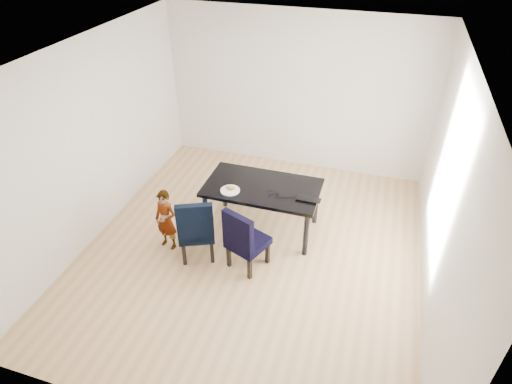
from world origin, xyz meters
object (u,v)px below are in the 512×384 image
(chair_left, at_px, (196,226))
(child, at_px, (166,220))
(plate, at_px, (230,190))
(chair_right, at_px, (248,237))
(laptop, at_px, (309,197))
(dining_table, at_px, (262,208))

(chair_left, xyz_separation_m, child, (-0.46, 0.02, -0.03))
(chair_left, xyz_separation_m, plate, (0.29, 0.54, 0.27))
(chair_right, distance_m, plate, 0.75)
(child, xyz_separation_m, laptop, (1.82, 0.66, 0.31))
(child, bearing_deg, plate, 45.32)
(plate, bearing_deg, chair_left, -118.23)
(dining_table, xyz_separation_m, laptop, (0.68, -0.09, 0.39))
(child, bearing_deg, dining_table, 44.33)
(chair_left, height_order, plate, chair_left)
(chair_right, distance_m, child, 1.18)
(dining_table, bearing_deg, chair_left, -131.06)
(dining_table, relative_size, child, 1.75)
(plate, bearing_deg, laptop, 7.88)
(dining_table, xyz_separation_m, plate, (-0.39, -0.24, 0.38))
(laptop, bearing_deg, plate, 10.02)
(child, xyz_separation_m, plate, (0.75, 0.52, 0.30))
(child, bearing_deg, chair_left, 7.78)
(dining_table, distance_m, laptop, 0.79)
(chair_left, distance_m, child, 0.46)
(laptop, bearing_deg, chair_right, 49.27)
(chair_left, relative_size, laptop, 2.91)
(plate, bearing_deg, chair_right, -51.43)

